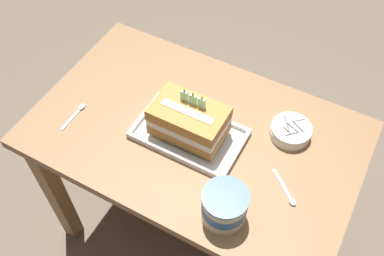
{
  "coord_description": "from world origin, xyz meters",
  "views": [
    {
      "loc": [
        0.41,
        -0.77,
        1.91
      ],
      "look_at": [
        -0.0,
        -0.01,
        0.78
      ],
      "focal_mm": 40.78,
      "sensor_mm": 36.0,
      "label": 1
    }
  ],
  "objects_px": {
    "birthday_cake": "(189,121)",
    "bowl_stack": "(291,131)",
    "foil_tray": "(189,134)",
    "ice_cream_tub": "(224,206)",
    "serving_spoon_by_bowls": "(288,195)",
    "serving_spoon_near_tray": "(78,111)"
  },
  "relations": [
    {
      "from": "birthday_cake",
      "to": "bowl_stack",
      "type": "distance_m",
      "value": 0.34
    },
    {
      "from": "foil_tray",
      "to": "birthday_cake",
      "type": "distance_m",
      "value": 0.07
    },
    {
      "from": "foil_tray",
      "to": "ice_cream_tub",
      "type": "relative_size",
      "value": 2.67
    },
    {
      "from": "birthday_cake",
      "to": "bowl_stack",
      "type": "height_order",
      "value": "birthday_cake"
    },
    {
      "from": "ice_cream_tub",
      "to": "serving_spoon_by_bowls",
      "type": "height_order",
      "value": "ice_cream_tub"
    },
    {
      "from": "birthday_cake",
      "to": "serving_spoon_near_tray",
      "type": "bearing_deg",
      "value": -166.56
    },
    {
      "from": "ice_cream_tub",
      "to": "serving_spoon_near_tray",
      "type": "height_order",
      "value": "ice_cream_tub"
    },
    {
      "from": "ice_cream_tub",
      "to": "serving_spoon_near_tray",
      "type": "distance_m",
      "value": 0.62
    },
    {
      "from": "serving_spoon_by_bowls",
      "to": "serving_spoon_near_tray",
      "type": "bearing_deg",
      "value": -176.96
    },
    {
      "from": "serving_spoon_near_tray",
      "to": "foil_tray",
      "type": "bearing_deg",
      "value": 13.42
    },
    {
      "from": "foil_tray",
      "to": "serving_spoon_by_bowls",
      "type": "relative_size",
      "value": 3.14
    },
    {
      "from": "birthday_cake",
      "to": "ice_cream_tub",
      "type": "distance_m",
      "value": 0.3
    },
    {
      "from": "foil_tray",
      "to": "serving_spoon_near_tray",
      "type": "distance_m",
      "value": 0.39
    },
    {
      "from": "ice_cream_tub",
      "to": "foil_tray",
      "type": "bearing_deg",
      "value": 137.8
    },
    {
      "from": "foil_tray",
      "to": "serving_spoon_by_bowls",
      "type": "height_order",
      "value": "foil_tray"
    },
    {
      "from": "foil_tray",
      "to": "serving_spoon_by_bowls",
      "type": "distance_m",
      "value": 0.37
    },
    {
      "from": "ice_cream_tub",
      "to": "serving_spoon_by_bowls",
      "type": "bearing_deg",
      "value": 47.05
    },
    {
      "from": "foil_tray",
      "to": "ice_cream_tub",
      "type": "height_order",
      "value": "ice_cream_tub"
    },
    {
      "from": "birthday_cake",
      "to": "serving_spoon_by_bowls",
      "type": "distance_m",
      "value": 0.38
    },
    {
      "from": "birthday_cake",
      "to": "bowl_stack",
      "type": "relative_size",
      "value": 1.73
    },
    {
      "from": "foil_tray",
      "to": "serving_spoon_near_tray",
      "type": "height_order",
      "value": "foil_tray"
    },
    {
      "from": "birthday_cake",
      "to": "ice_cream_tub",
      "type": "bearing_deg",
      "value": -42.23
    }
  ]
}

